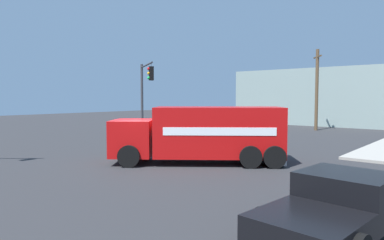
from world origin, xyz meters
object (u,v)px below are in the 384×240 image
delivery_truck (203,133)px  utility_pole (317,89)px  traffic_light_secondary (145,88)px  pickup_black (342,202)px

delivery_truck → utility_pole: utility_pole is taller
delivery_truck → traffic_light_secondary: size_ratio=1.38×
utility_pole → pickup_black: bearing=-68.4°
traffic_light_secondary → pickup_black: 20.24m
traffic_light_secondary → pickup_black: (17.36, -9.94, -3.06)m
delivery_truck → traffic_light_secondary: 11.06m
traffic_light_secondary → utility_pole: size_ratio=0.75×
delivery_truck → utility_pole: bearing=95.5°
delivery_truck → pickup_black: size_ratio=1.47×
pickup_black → delivery_truck: bearing=148.4°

